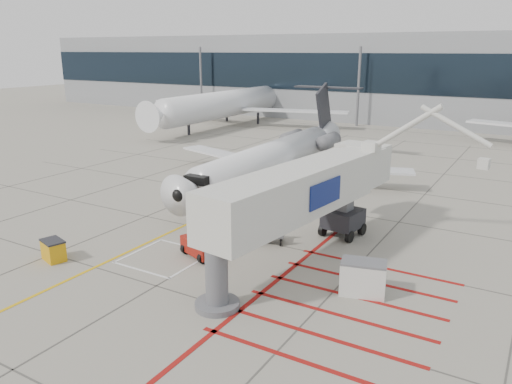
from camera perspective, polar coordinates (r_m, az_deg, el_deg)
The scene contains 11 objects.
ground_plane at distance 29.04m, azimuth -6.08°, elevation -7.58°, with size 260.00×260.00×0.00m, color #9C9486.
regional_jet at distance 41.31m, azimuth 0.23°, elevation 5.42°, with size 24.10×30.39×7.96m, color white, non-canonical shape.
jet_bridge at distance 27.00m, azimuth 4.33°, elevation -1.14°, with size 8.61×18.17×7.27m, color silver, non-canonical shape.
pushback_tug at distance 29.15m, azimuth -6.18°, elevation -6.00°, with size 2.40×1.50×1.40m, color maroon, non-canonical shape.
spill_bin at distance 30.70m, azimuth -22.14°, elevation -6.16°, with size 1.41×0.94×1.22m, color orange, non-canonical shape.
baggage_cart at distance 30.94m, azimuth 1.56°, elevation -4.82°, with size 1.82×1.15×1.15m, color #515256, non-canonical shape.
ground_power_unit at distance 25.19m, azimuth 12.14°, elevation -9.56°, with size 2.16×1.26×1.71m, color silver, non-canonical shape.
cone_nose at distance 36.18m, azimuth -3.61°, elevation -2.24°, with size 0.38×0.38×0.53m, color #F7440D.
cone_side at distance 33.81m, azimuth 0.74°, elevation -3.55°, with size 0.37×0.37×0.52m, color #EE4F0C.
terminal_glass_band at distance 77.51m, azimuth 26.61°, elevation 11.72°, with size 180.00×0.10×6.00m, color black.
bg_aircraft_b at distance 80.27m, azimuth -2.41°, elevation 12.04°, with size 36.25×40.28×12.08m, color silver, non-canonical shape.
Camera 1 is at (16.07, -21.24, 11.58)m, focal length 35.00 mm.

